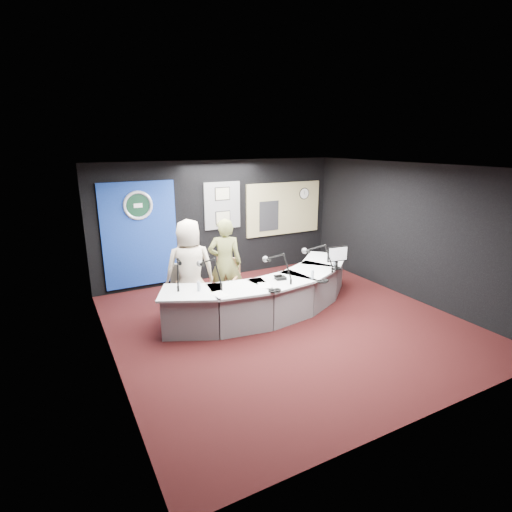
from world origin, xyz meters
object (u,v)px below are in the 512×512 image
armchair_left (191,294)px  person_woman (225,263)px  broadcast_desk (269,294)px  person_man (190,269)px  armchair_right (225,282)px

armchair_left → person_woman: 0.88m
broadcast_desk → person_man: (-1.35, 0.61, 0.55)m
person_man → person_woman: 0.75m
armchair_right → person_woman: bearing=0.0°
armchair_right → person_woman: size_ratio=0.56×
broadcast_desk → person_woman: bearing=131.6°
armchair_left → armchair_right: (0.75, 0.07, 0.08)m
broadcast_desk → person_man: bearing=155.6°
broadcast_desk → person_woman: 1.05m
person_man → person_woman: size_ratio=1.03×
armchair_left → person_man: bearing=0.0°
broadcast_desk → armchair_right: (-0.61, 0.69, 0.13)m
broadcast_desk → armchair_left: armchair_left is taller
broadcast_desk → person_woman: size_ratio=2.51×
armchair_right → person_woman: person_woman is taller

